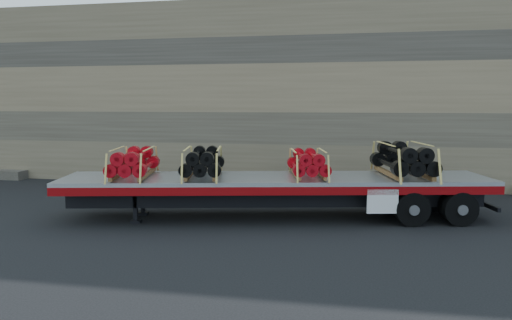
{
  "coord_description": "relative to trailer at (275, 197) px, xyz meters",
  "views": [
    {
      "loc": [
        1.02,
        -13.38,
        3.15
      ],
      "look_at": [
        -1.89,
        1.12,
        1.45
      ],
      "focal_mm": 35.0,
      "sensor_mm": 36.0,
      "label": 1
    }
  ],
  "objects": [
    {
      "name": "ground",
      "position": [
        1.11,
        0.08,
        -0.58
      ],
      "size": [
        120.0,
        120.0,
        0.0
      ],
      "primitive_type": "plane",
      "color": "black",
      "rests_on": "ground"
    },
    {
      "name": "bundle_front",
      "position": [
        -3.76,
        -0.83,
        0.95
      ],
      "size": [
        1.48,
        2.27,
        0.74
      ],
      "primitive_type": null,
      "rotation": [
        0.0,
        0.0,
        0.22
      ],
      "color": "#B10913",
      "rests_on": "trailer"
    },
    {
      "name": "bundle_rear",
      "position": [
        3.41,
        0.76,
        1.01
      ],
      "size": [
        1.71,
        2.63,
        0.86
      ],
      "primitive_type": null,
      "rotation": [
        0.0,
        0.0,
        0.22
      ],
      "color": "black",
      "rests_on": "trailer"
    },
    {
      "name": "trailer",
      "position": [
        0.0,
        0.0,
        0.0
      ],
      "size": [
        11.73,
        4.66,
        1.15
      ],
      "primitive_type": null,
      "rotation": [
        0.0,
        0.0,
        0.22
      ],
      "color": "#BABDC2",
      "rests_on": "ground"
    },
    {
      "name": "rock_wall",
      "position": [
        1.11,
        6.58,
        2.92
      ],
      "size": [
        44.0,
        3.0,
        7.0
      ],
      "primitive_type": "cube",
      "color": "#7A6B54",
      "rests_on": "ground"
    },
    {
      "name": "bundle_midrear",
      "position": [
        0.86,
        0.19,
        0.92
      ],
      "size": [
        1.37,
        2.1,
        0.69
      ],
      "primitive_type": null,
      "rotation": [
        0.0,
        0.0,
        0.22
      ],
      "color": "#B10913",
      "rests_on": "trailer"
    },
    {
      "name": "bundle_midfront",
      "position": [
        -1.92,
        -0.43,
        0.95
      ],
      "size": [
        1.48,
        2.28,
        0.75
      ],
      "primitive_type": null,
      "rotation": [
        0.0,
        0.0,
        0.22
      ],
      "color": "black",
      "rests_on": "trailer"
    }
  ]
}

